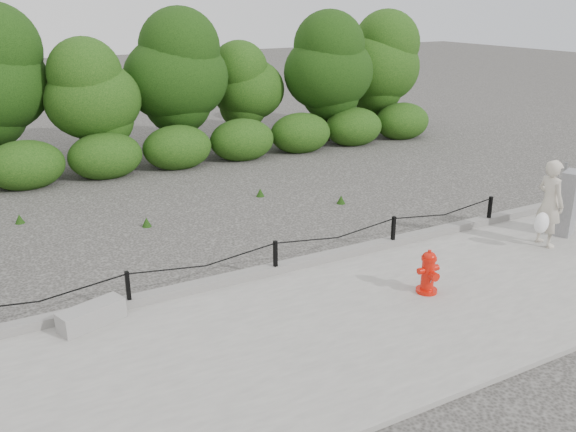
# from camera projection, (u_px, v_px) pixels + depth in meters

# --- Properties ---
(ground) EXTENTS (90.00, 90.00, 0.00)m
(ground) POSITION_uv_depth(u_px,v_px,m) (276.00, 278.00, 10.41)
(ground) COLOR #2D2B28
(ground) RESTS_ON ground
(sidewalk) EXTENTS (14.00, 4.00, 0.08)m
(sidewalk) POSITION_uv_depth(u_px,v_px,m) (340.00, 328.00, 8.74)
(sidewalk) COLOR gray
(sidewalk) RESTS_ON ground
(curb) EXTENTS (14.00, 0.22, 0.14)m
(curb) POSITION_uv_depth(u_px,v_px,m) (274.00, 269.00, 10.40)
(curb) COLOR slate
(curb) RESTS_ON sidewalk
(chain_barrier) EXTENTS (10.06, 0.06, 0.60)m
(chain_barrier) POSITION_uv_depth(u_px,v_px,m) (275.00, 253.00, 10.25)
(chain_barrier) COLOR black
(chain_barrier) RESTS_ON sidewalk
(treeline) EXTENTS (20.31, 3.50, 4.35)m
(treeline) POSITION_uv_depth(u_px,v_px,m) (127.00, 78.00, 17.00)
(treeline) COLOR black
(treeline) RESTS_ON ground
(fire_hydrant) EXTENTS (0.38, 0.39, 0.72)m
(fire_hydrant) POSITION_uv_depth(u_px,v_px,m) (428.00, 272.00, 9.61)
(fire_hydrant) COLOR red
(fire_hydrant) RESTS_ON sidewalk
(pedestrian) EXTENTS (0.73, 0.65, 1.66)m
(pedestrian) POSITION_uv_depth(u_px,v_px,m) (549.00, 204.00, 11.32)
(pedestrian) COLOR #BEB4A3
(pedestrian) RESTS_ON sidewalk
(concrete_block) EXTENTS (1.00, 0.61, 0.30)m
(concrete_block) POSITION_uv_depth(u_px,v_px,m) (92.00, 315.00, 8.71)
(concrete_block) COLOR gray
(concrete_block) RESTS_ON sidewalk
(utility_cabinet) EXTENTS (0.56, 0.46, 1.42)m
(utility_cabinet) POSITION_uv_depth(u_px,v_px,m) (568.00, 203.00, 11.93)
(utility_cabinet) COLOR gray
(utility_cabinet) RESTS_ON sidewalk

